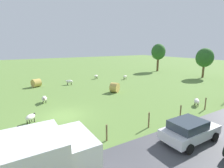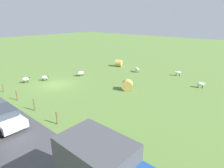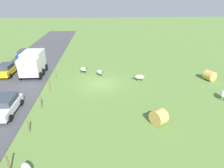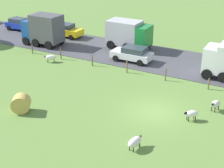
{
  "view_description": "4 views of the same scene",
  "coord_description": "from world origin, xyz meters",
  "px_view_note": "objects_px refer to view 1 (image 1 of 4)",
  "views": [
    {
      "loc": [
        15.5,
        -4.04,
        6.45
      ],
      "look_at": [
        -1.68,
        6.39,
        2.03
      ],
      "focal_mm": 28.08,
      "sensor_mm": 36.0,
      "label": 1
    },
    {
      "loc": [
        13.73,
        22.23,
        8.71
      ],
      "look_at": [
        -1.68,
        8.86,
        1.67
      ],
      "focal_mm": 30.51,
      "sensor_mm": 36.0,
      "label": 2
    },
    {
      "loc": [
        0.13,
        22.42,
        10.1
      ],
      "look_at": [
        -1.13,
        4.21,
        1.84
      ],
      "focal_mm": 31.59,
      "sensor_mm": 36.0,
      "label": 3
    },
    {
      "loc": [
        -21.06,
        -7.87,
        12.35
      ],
      "look_at": [
        0.09,
        3.69,
        1.44
      ],
      "focal_mm": 54.32,
      "sensor_mm": 36.0,
      "label": 4
    }
  ],
  "objects_px": {
    "sheep_3": "(31,117)",
    "tree_1": "(205,58)",
    "sheep_0": "(96,76)",
    "sheep_2": "(197,101)",
    "sheep_4": "(125,77)",
    "car_0": "(189,130)",
    "hay_bale_0": "(115,87)",
    "tree_2": "(158,52)",
    "sheep_1": "(44,99)",
    "sheep_6": "(69,82)",
    "hay_bale_1": "(36,83)",
    "sheep_5": "(17,131)"
  },
  "relations": [
    {
      "from": "sheep_3",
      "to": "tree_1",
      "type": "bearing_deg",
      "value": 99.06
    },
    {
      "from": "sheep_0",
      "to": "sheep_2",
      "type": "xyz_separation_m",
      "value": [
        19.99,
        2.41,
        -0.02
      ]
    },
    {
      "from": "sheep_2",
      "to": "sheep_3",
      "type": "relative_size",
      "value": 1.2
    },
    {
      "from": "sheep_4",
      "to": "car_0",
      "type": "distance_m",
      "value": 22.81
    },
    {
      "from": "sheep_4",
      "to": "hay_bale_0",
      "type": "xyz_separation_m",
      "value": [
        7.09,
        -6.81,
        0.15
      ]
    },
    {
      "from": "tree_2",
      "to": "sheep_0",
      "type": "bearing_deg",
      "value": -85.21
    },
    {
      "from": "sheep_4",
      "to": "sheep_2",
      "type": "bearing_deg",
      "value": -7.37
    },
    {
      "from": "sheep_4",
      "to": "car_0",
      "type": "relative_size",
      "value": 0.26
    },
    {
      "from": "sheep_1",
      "to": "sheep_6",
      "type": "xyz_separation_m",
      "value": [
        -7.87,
        5.47,
        0.04
      ]
    },
    {
      "from": "sheep_2",
      "to": "sheep_6",
      "type": "height_order",
      "value": "sheep_6"
    },
    {
      "from": "sheep_0",
      "to": "car_0",
      "type": "height_order",
      "value": "car_0"
    },
    {
      "from": "tree_1",
      "to": "hay_bale_0",
      "type": "bearing_deg",
      "value": -88.77
    },
    {
      "from": "sheep_4",
      "to": "hay_bale_1",
      "type": "relative_size",
      "value": 0.86
    },
    {
      "from": "sheep_6",
      "to": "hay_bale_1",
      "type": "relative_size",
      "value": 0.99
    },
    {
      "from": "sheep_4",
      "to": "hay_bale_1",
      "type": "distance_m",
      "value": 15.91
    },
    {
      "from": "sheep_4",
      "to": "sheep_6",
      "type": "height_order",
      "value": "sheep_6"
    },
    {
      "from": "sheep_5",
      "to": "car_0",
      "type": "distance_m",
      "value": 11.98
    },
    {
      "from": "sheep_2",
      "to": "tree_2",
      "type": "bearing_deg",
      "value": 143.45
    },
    {
      "from": "sheep_4",
      "to": "tree_2",
      "type": "bearing_deg",
      "value": 109.85
    },
    {
      "from": "sheep_5",
      "to": "car_0",
      "type": "relative_size",
      "value": 0.26
    },
    {
      "from": "sheep_2",
      "to": "car_0",
      "type": "distance_m",
      "value": 8.44
    },
    {
      "from": "sheep_3",
      "to": "sheep_4",
      "type": "relative_size",
      "value": 0.96
    },
    {
      "from": "sheep_4",
      "to": "tree_1",
      "type": "relative_size",
      "value": 0.18
    },
    {
      "from": "sheep_3",
      "to": "hay_bale_0",
      "type": "height_order",
      "value": "hay_bale_0"
    },
    {
      "from": "sheep_4",
      "to": "sheep_6",
      "type": "relative_size",
      "value": 0.86
    },
    {
      "from": "sheep_4",
      "to": "sheep_1",
      "type": "bearing_deg",
      "value": -67.09
    },
    {
      "from": "sheep_1",
      "to": "tree_2",
      "type": "bearing_deg",
      "value": 111.52
    },
    {
      "from": "sheep_0",
      "to": "tree_2",
      "type": "bearing_deg",
      "value": 94.79
    },
    {
      "from": "tree_2",
      "to": "hay_bale_0",
      "type": "bearing_deg",
      "value": -59.66
    },
    {
      "from": "car_0",
      "to": "sheep_6",
      "type": "bearing_deg",
      "value": -176.49
    },
    {
      "from": "sheep_4",
      "to": "sheep_5",
      "type": "height_order",
      "value": "sheep_5"
    },
    {
      "from": "sheep_2",
      "to": "sheep_5",
      "type": "height_order",
      "value": "sheep_5"
    },
    {
      "from": "hay_bale_1",
      "to": "tree_1",
      "type": "relative_size",
      "value": 0.21
    },
    {
      "from": "hay_bale_0",
      "to": "car_0",
      "type": "height_order",
      "value": "car_0"
    },
    {
      "from": "sheep_0",
      "to": "sheep_5",
      "type": "xyz_separation_m",
      "value": [
        17.64,
        -14.89,
        0.03
      ]
    },
    {
      "from": "sheep_6",
      "to": "hay_bale_0",
      "type": "bearing_deg",
      "value": 26.04
    },
    {
      "from": "sheep_1",
      "to": "sheep_0",
      "type": "bearing_deg",
      "value": 131.43
    },
    {
      "from": "tree_2",
      "to": "sheep_2",
      "type": "bearing_deg",
      "value": -36.55
    },
    {
      "from": "sheep_0",
      "to": "hay_bale_0",
      "type": "bearing_deg",
      "value": -12.11
    },
    {
      "from": "sheep_1",
      "to": "sheep_3",
      "type": "relative_size",
      "value": 1.27
    },
    {
      "from": "sheep_2",
      "to": "sheep_4",
      "type": "distance_m",
      "value": 16.68
    },
    {
      "from": "sheep_3",
      "to": "hay_bale_1",
      "type": "relative_size",
      "value": 0.82
    },
    {
      "from": "sheep_0",
      "to": "sheep_2",
      "type": "relative_size",
      "value": 0.87
    },
    {
      "from": "sheep_2",
      "to": "tree_2",
      "type": "xyz_separation_m",
      "value": [
        -21.53,
        15.96,
        4.34
      ]
    },
    {
      "from": "car_0",
      "to": "sheep_1",
      "type": "bearing_deg",
      "value": -153.94
    },
    {
      "from": "sheep_4",
      "to": "sheep_6",
      "type": "distance_m",
      "value": 10.81
    },
    {
      "from": "tree_1",
      "to": "tree_2",
      "type": "height_order",
      "value": "tree_2"
    },
    {
      "from": "sheep_3",
      "to": "sheep_4",
      "type": "distance_m",
      "value": 21.82
    },
    {
      "from": "tree_2",
      "to": "car_0",
      "type": "xyz_separation_m",
      "value": [
        25.76,
        -23.25,
        -4.0
      ]
    },
    {
      "from": "sheep_3",
      "to": "sheep_5",
      "type": "distance_m",
      "value": 2.56
    }
  ]
}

